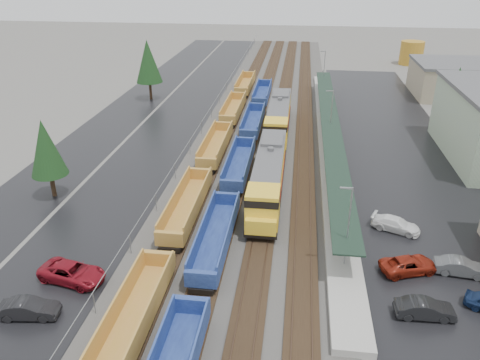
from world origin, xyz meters
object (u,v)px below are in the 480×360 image
Objects in this scene: parked_car_west_c at (72,273)px; parked_car_east_b at (409,265)px; parked_car_east_a at (425,309)px; parked_car_east_c at (396,224)px; storage_tank at (412,53)px; locomotive_lead at (268,177)px; locomotive_trail at (279,118)px; well_string_yellow at (204,172)px; well_string_blue at (229,195)px; parked_car_east_e at (461,267)px; parked_car_west_b at (28,309)px.

parked_car_west_c is 1.14× the size of parked_car_east_b.
parked_car_east_a is (28.10, -0.78, -0.05)m from parked_car_west_c.
parked_car_east_c is (-0.05, 12.38, -0.05)m from parked_car_east_a.
parked_car_east_c is at bearing -101.78° from storage_tank.
locomotive_trail is (0.00, 21.00, 0.00)m from locomotive_lead.
well_string_yellow is 6.97m from well_string_blue.
locomotive_lead is 4.83m from well_string_blue.
well_string_yellow is at bearing -114.40° from locomotive_trail.
parked_car_east_b is at bearing 98.83° from parked_car_east_e.
parked_car_east_b is (16.98, -9.86, -0.49)m from well_string_blue.
parked_car_east_b is (12.98, -12.20, -1.84)m from locomotive_lead.
parked_car_east_a is (13.08, -17.82, -1.80)m from locomotive_lead.
storage_tank is at bearing 66.60° from well_string_blue.
storage_tank is 103.91m from parked_car_west_c.
parked_car_east_c is (0.05, 6.77, -0.00)m from parked_car_east_b.
parked_car_west_b is at bearing 175.93° from parked_car_west_c.
parked_car_east_a is at bearing -42.17° from well_string_blue.
locomotive_trail is 29.53m from parked_car_east_c.
well_string_blue is 19.64m from parked_car_east_b.
parked_car_west_b reaches higher than parked_car_east_a.
well_string_yellow reaches higher than well_string_blue.
locomotive_trail is 37.32m from parked_car_east_e.
storage_tank reaches higher than locomotive_lead.
parked_car_east_a is at bearing 161.90° from parked_car_east_b.
parked_car_east_b is (12.98, -33.20, -1.84)m from locomotive_trail.
locomotive_trail reaches higher than parked_car_west_c.
parked_car_east_a is (-17.04, -94.34, -2.11)m from storage_tank.
parked_car_west_b is at bearing -115.32° from storage_tank.
locomotive_lead is at bearing 61.62° from parked_car_east_e.
locomotive_lead reaches higher than parked_car_west_b.
storage_tank is 1.27× the size of parked_car_west_b.
storage_tank is 90.39m from parked_car_east_b.
parked_car_west_b is at bearing 141.14° from parked_car_east_c.
parked_car_east_e is (4.32, 0.18, 0.03)m from parked_car_east_b.
parked_car_west_c is at bearing 105.25° from parked_car_east_e.
locomotive_lead is at bearing 30.40° from well_string_blue.
storage_tank is 1.31× the size of parked_car_east_e.
locomotive_lead is 3.74× the size of parked_car_west_c.
parked_car_west_c reaches higher than parked_car_east_e.
parked_car_east_b is 1.14× the size of parked_car_east_e.
parked_car_west_c is (-7.02, -20.41, -0.40)m from well_string_yellow.
parked_car_west_b is 1.01× the size of parked_car_east_a.
well_string_blue is at bearing 71.99° from parked_car_east_e.
storage_tank is at bearing 61.52° from locomotive_trail.
parked_car_west_c reaches higher than parked_car_west_b.
parked_car_east_b is 4.32m from parked_car_east_e.
storage_tank is (38.13, 73.16, 1.65)m from well_string_yellow.
well_string_yellow is 23.05× the size of parked_car_east_e.
well_string_blue is at bearing -113.40° from storage_tank.
locomotive_lead is 17.91m from parked_car_east_b.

